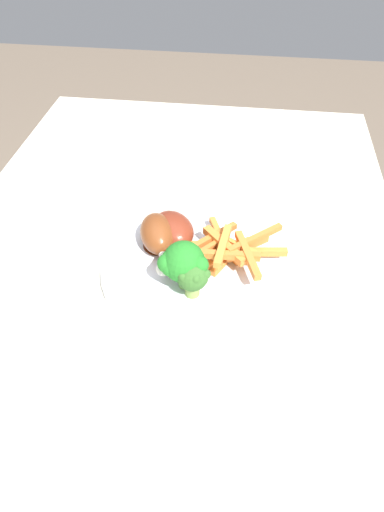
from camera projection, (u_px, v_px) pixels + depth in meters
ground_plane at (175, 490)px, 1.16m from camera, size 6.00×6.00×0.00m
dining_table at (165, 341)px, 0.72m from camera, size 1.19×0.71×0.74m
dinner_plate at (192, 269)px, 0.67m from camera, size 0.26×0.26×0.01m
broccoli_floret_front at (181, 263)px, 0.61m from camera, size 0.06×0.07×0.07m
broccoli_floret_middle at (193, 276)px, 0.61m from camera, size 0.04×0.05×0.06m
carrot_fries_pile at (230, 248)px, 0.67m from camera, size 0.14×0.17×0.04m
chicken_drumstick_near at (175, 231)px, 0.69m from camera, size 0.12×0.10×0.04m
chicken_drumstick_far at (158, 235)px, 0.68m from camera, size 0.13×0.08×0.05m
fork at (295, 158)px, 0.90m from camera, size 0.18×0.08×0.00m
napkin at (195, 178)px, 0.85m from camera, size 0.15×0.18×0.00m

